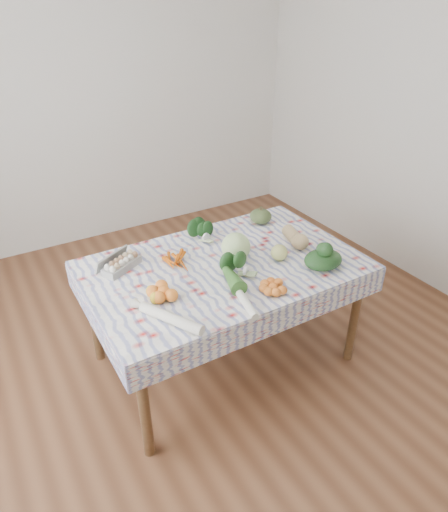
# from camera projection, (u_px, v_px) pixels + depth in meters

# --- Properties ---
(ground) EXTENTS (4.50, 4.50, 0.00)m
(ground) POSITION_uv_depth(u_px,v_px,m) (224.00, 357.00, 3.18)
(ground) COLOR brown
(ground) RESTS_ON ground
(wall_back) EXTENTS (4.00, 0.04, 2.80)m
(wall_back) POSITION_uv_depth(u_px,v_px,m) (98.00, 94.00, 4.14)
(wall_back) COLOR silver
(wall_back) RESTS_ON ground
(dining_table) EXTENTS (1.60, 1.00, 0.75)m
(dining_table) POSITION_uv_depth(u_px,v_px,m) (224.00, 276.00, 2.84)
(dining_table) COLOR brown
(dining_table) RESTS_ON ground
(tablecloth) EXTENTS (1.66, 1.06, 0.01)m
(tablecloth) POSITION_uv_depth(u_px,v_px,m) (224.00, 265.00, 2.80)
(tablecloth) COLOR white
(tablecloth) RESTS_ON dining_table
(egg_carton) EXTENTS (0.27, 0.21, 0.07)m
(egg_carton) POSITION_uv_depth(u_px,v_px,m) (122.00, 264.00, 2.73)
(egg_carton) COLOR #9E9E9A
(egg_carton) RESTS_ON tablecloth
(carrot_bunch) EXTENTS (0.23, 0.22, 0.04)m
(carrot_bunch) POSITION_uv_depth(u_px,v_px,m) (176.00, 262.00, 2.78)
(carrot_bunch) COLOR #CC560C
(carrot_bunch) RESTS_ON tablecloth
(kale_bunch) EXTENTS (0.16, 0.15, 0.13)m
(kale_bunch) POSITION_uv_depth(u_px,v_px,m) (202.00, 231.00, 3.04)
(kale_bunch) COLOR #153914
(kale_bunch) RESTS_ON tablecloth
(kabocha_squash) EXTENTS (0.16, 0.16, 0.10)m
(kabocha_squash) POSITION_uv_depth(u_px,v_px,m) (261.00, 216.00, 3.27)
(kabocha_squash) COLOR #47592D
(kabocha_squash) RESTS_ON tablecloth
(cabbage) EXTENTS (0.19, 0.19, 0.18)m
(cabbage) POSITION_uv_depth(u_px,v_px,m) (236.00, 247.00, 2.80)
(cabbage) COLOR #AFD181
(cabbage) RESTS_ON tablecloth
(butternut_squash) EXTENTS (0.17, 0.26, 0.11)m
(butternut_squash) POSITION_uv_depth(u_px,v_px,m) (296.00, 236.00, 2.99)
(butternut_squash) COLOR tan
(butternut_squash) RESTS_ON tablecloth
(orange_cluster) EXTENTS (0.25, 0.25, 0.08)m
(orange_cluster) POSITION_uv_depth(u_px,v_px,m) (164.00, 291.00, 2.48)
(orange_cluster) COLOR orange
(orange_cluster) RESTS_ON tablecloth
(broccoli) EXTENTS (0.21, 0.21, 0.11)m
(broccoli) POSITION_uv_depth(u_px,v_px,m) (238.00, 267.00, 2.67)
(broccoli) COLOR #1F4A1C
(broccoli) RESTS_ON tablecloth
(mandarin_cluster) EXTENTS (0.24, 0.24, 0.06)m
(mandarin_cluster) POSITION_uv_depth(u_px,v_px,m) (273.00, 286.00, 2.54)
(mandarin_cluster) COLOR orange
(mandarin_cluster) RESTS_ON tablecloth
(grapefruit) EXTENTS (0.12, 0.12, 0.10)m
(grapefruit) POSITION_uv_depth(u_px,v_px,m) (279.00, 253.00, 2.82)
(grapefruit) COLOR #C4C969
(grapefruit) RESTS_ON tablecloth
(spinach_bag) EXTENTS (0.31, 0.28, 0.11)m
(spinach_bag) POSITION_uv_depth(u_px,v_px,m) (323.00, 260.00, 2.74)
(spinach_bag) COLOR #173616
(spinach_bag) RESTS_ON tablecloth
(daikon) EXTENTS (0.23, 0.38, 0.06)m
(daikon) POSITION_uv_depth(u_px,v_px,m) (171.00, 318.00, 2.29)
(daikon) COLOR silver
(daikon) RESTS_ON tablecloth
(leek) EXTENTS (0.13, 0.43, 0.05)m
(leek) POSITION_uv_depth(u_px,v_px,m) (240.00, 294.00, 2.48)
(leek) COLOR white
(leek) RESTS_ON tablecloth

